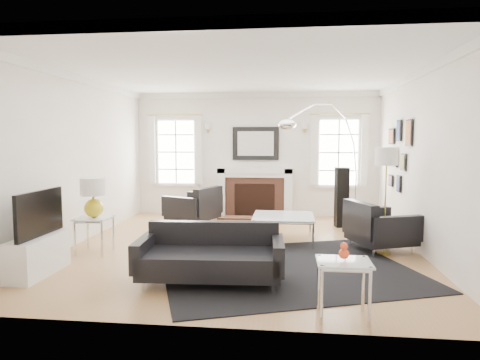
# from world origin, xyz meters

# --- Properties ---
(floor) EXTENTS (6.00, 6.00, 0.00)m
(floor) POSITION_xyz_m (0.00, 0.00, 0.00)
(floor) COLOR #A87F46
(floor) RESTS_ON ground
(back_wall) EXTENTS (5.50, 0.04, 2.80)m
(back_wall) POSITION_xyz_m (0.00, 3.00, 1.40)
(back_wall) COLOR white
(back_wall) RESTS_ON floor
(front_wall) EXTENTS (5.50, 0.04, 2.80)m
(front_wall) POSITION_xyz_m (0.00, -3.00, 1.40)
(front_wall) COLOR white
(front_wall) RESTS_ON floor
(left_wall) EXTENTS (0.04, 6.00, 2.80)m
(left_wall) POSITION_xyz_m (-2.75, 0.00, 1.40)
(left_wall) COLOR white
(left_wall) RESTS_ON floor
(right_wall) EXTENTS (0.04, 6.00, 2.80)m
(right_wall) POSITION_xyz_m (2.75, 0.00, 1.40)
(right_wall) COLOR white
(right_wall) RESTS_ON floor
(ceiling) EXTENTS (5.50, 6.00, 0.02)m
(ceiling) POSITION_xyz_m (0.00, 0.00, 2.80)
(ceiling) COLOR white
(ceiling) RESTS_ON back_wall
(crown_molding) EXTENTS (5.50, 6.00, 0.12)m
(crown_molding) POSITION_xyz_m (0.00, 0.00, 2.74)
(crown_molding) COLOR white
(crown_molding) RESTS_ON back_wall
(fireplace) EXTENTS (1.70, 0.69, 1.11)m
(fireplace) POSITION_xyz_m (0.00, 2.79, 0.54)
(fireplace) COLOR white
(fireplace) RESTS_ON floor
(mantel_mirror) EXTENTS (1.05, 0.07, 0.75)m
(mantel_mirror) POSITION_xyz_m (0.00, 2.95, 1.65)
(mantel_mirror) COLOR black
(mantel_mirror) RESTS_ON back_wall
(window_left) EXTENTS (1.24, 0.15, 1.62)m
(window_left) POSITION_xyz_m (-1.85, 2.95, 1.46)
(window_left) COLOR white
(window_left) RESTS_ON back_wall
(window_right) EXTENTS (1.24, 0.15, 1.62)m
(window_right) POSITION_xyz_m (1.85, 2.95, 1.46)
(window_right) COLOR white
(window_right) RESTS_ON back_wall
(gallery_wall) EXTENTS (0.04, 1.73, 1.29)m
(gallery_wall) POSITION_xyz_m (2.72, 1.30, 1.53)
(gallery_wall) COLOR black
(gallery_wall) RESTS_ON right_wall
(tv_unit) EXTENTS (0.35, 1.00, 1.09)m
(tv_unit) POSITION_xyz_m (-2.44, -1.70, 0.33)
(tv_unit) COLOR white
(tv_unit) RESTS_ON floor
(area_rug) EXTENTS (3.96, 3.63, 0.01)m
(area_rug) POSITION_xyz_m (0.74, -1.13, 0.01)
(area_rug) COLOR black
(area_rug) RESTS_ON floor
(sofa) EXTENTS (1.79, 0.90, 0.57)m
(sofa) POSITION_xyz_m (-0.18, -1.73, 0.31)
(sofa) COLOR black
(sofa) RESTS_ON floor
(armchair_left) EXTENTS (1.16, 1.22, 0.65)m
(armchair_left) POSITION_xyz_m (-1.12, 1.67, 0.36)
(armchair_left) COLOR black
(armchair_left) RESTS_ON floor
(armchair_right) EXTENTS (1.13, 1.19, 0.64)m
(armchair_right) POSITION_xyz_m (2.14, 0.02, 0.36)
(armchair_right) COLOR black
(armchair_right) RESTS_ON floor
(coffee_table) EXTENTS (1.02, 1.02, 0.45)m
(coffee_table) POSITION_xyz_m (0.67, 0.43, 0.42)
(coffee_table) COLOR silver
(coffee_table) RESTS_ON floor
(side_table_left) EXTENTS (0.50, 0.50, 0.55)m
(side_table_left) POSITION_xyz_m (-2.20, -0.61, 0.45)
(side_table_left) COLOR silver
(side_table_left) RESTS_ON floor
(nesting_table) EXTENTS (0.52, 0.44, 0.57)m
(nesting_table) POSITION_xyz_m (1.28, -2.65, 0.45)
(nesting_table) COLOR silver
(nesting_table) RESTS_ON floor
(gourd_lamp) EXTENTS (0.38, 0.38, 0.61)m
(gourd_lamp) POSITION_xyz_m (-2.20, -0.61, 0.90)
(gourd_lamp) COLOR gold
(gourd_lamp) RESTS_ON side_table_left
(orange_vase) EXTENTS (0.10, 0.10, 0.16)m
(orange_vase) POSITION_xyz_m (1.28, -2.65, 0.66)
(orange_vase) COLOR red
(orange_vase) RESTS_ON nesting_table
(arc_floor_lamp) EXTENTS (1.81, 1.67, 2.56)m
(arc_floor_lamp) POSITION_xyz_m (1.45, 2.01, 1.38)
(arc_floor_lamp) COLOR white
(arc_floor_lamp) RESTS_ON floor
(stick_floor_lamp) EXTENTS (0.33, 0.33, 1.62)m
(stick_floor_lamp) POSITION_xyz_m (2.20, -0.18, 1.40)
(stick_floor_lamp) COLOR gold
(stick_floor_lamp) RESTS_ON floor
(speaker_tower) EXTENTS (0.27, 0.27, 1.19)m
(speaker_tower) POSITION_xyz_m (1.80, 1.85, 0.59)
(speaker_tower) COLOR black
(speaker_tower) RESTS_ON floor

